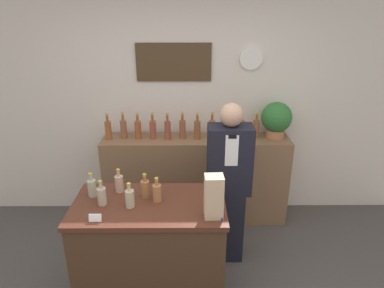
% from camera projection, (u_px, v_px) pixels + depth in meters
% --- Properties ---
extents(back_wall, '(5.20, 0.09, 2.70)m').
position_uv_depth(back_wall, '(186.00, 103.00, 3.92)').
color(back_wall, beige).
rests_on(back_wall, ground_plane).
extents(back_shelf, '(2.09, 0.41, 1.02)m').
position_uv_depth(back_shelf, '(196.00, 179.00, 3.99)').
color(back_shelf, brown).
rests_on(back_shelf, ground_plane).
extents(display_counter, '(1.20, 0.65, 0.95)m').
position_uv_depth(display_counter, '(151.00, 252.00, 2.86)').
color(display_counter, '#422B19').
rests_on(display_counter, ground_plane).
extents(shopkeeper, '(0.41, 0.26, 1.61)m').
position_uv_depth(shopkeeper, '(228.00, 186.00, 3.23)').
color(shopkeeper, black).
rests_on(shopkeeper, ground_plane).
extents(potted_plant, '(0.34, 0.34, 0.40)m').
position_uv_depth(potted_plant, '(276.00, 119.00, 3.75)').
color(potted_plant, '#B27047').
rests_on(potted_plant, back_shelf).
extents(paper_bag, '(0.14, 0.12, 0.33)m').
position_uv_depth(paper_bag, '(214.00, 197.00, 2.45)').
color(paper_bag, tan).
rests_on(paper_bag, display_counter).
extents(tape_dispenser, '(0.09, 0.06, 0.07)m').
position_uv_depth(tape_dispenser, '(217.00, 215.00, 2.48)').
color(tape_dispenser, '#1E4799').
rests_on(tape_dispenser, display_counter).
extents(price_card_left, '(0.09, 0.02, 0.06)m').
position_uv_depth(price_card_left, '(95.00, 218.00, 2.44)').
color(price_card_left, white).
rests_on(price_card_left, display_counter).
extents(counter_bottle_0, '(0.07, 0.07, 0.20)m').
position_uv_depth(counter_bottle_0, '(92.00, 187.00, 2.75)').
color(counter_bottle_0, '#ADA788').
rests_on(counter_bottle_0, display_counter).
extents(counter_bottle_1, '(0.07, 0.07, 0.20)m').
position_uv_depth(counter_bottle_1, '(102.00, 196.00, 2.64)').
color(counter_bottle_1, tan).
rests_on(counter_bottle_1, display_counter).
extents(counter_bottle_2, '(0.07, 0.07, 0.20)m').
position_uv_depth(counter_bottle_2, '(119.00, 183.00, 2.82)').
color(counter_bottle_2, tan).
rests_on(counter_bottle_2, display_counter).
extents(counter_bottle_3, '(0.07, 0.07, 0.20)m').
position_uv_depth(counter_bottle_3, '(130.00, 198.00, 2.60)').
color(counter_bottle_3, tan).
rests_on(counter_bottle_3, display_counter).
extents(counter_bottle_4, '(0.07, 0.07, 0.20)m').
position_uv_depth(counter_bottle_4, '(145.00, 188.00, 2.74)').
color(counter_bottle_4, '#A06639').
rests_on(counter_bottle_4, display_counter).
extents(counter_bottle_5, '(0.07, 0.07, 0.20)m').
position_uv_depth(counter_bottle_5, '(157.00, 192.00, 2.68)').
color(counter_bottle_5, '#A66D3F').
rests_on(counter_bottle_5, display_counter).
extents(shelf_bottle_0, '(0.07, 0.07, 0.30)m').
position_uv_depth(shelf_bottle_0, '(108.00, 129.00, 3.74)').
color(shelf_bottle_0, brown).
rests_on(shelf_bottle_0, back_shelf).
extents(shelf_bottle_1, '(0.07, 0.07, 0.30)m').
position_uv_depth(shelf_bottle_1, '(124.00, 128.00, 3.77)').
color(shelf_bottle_1, brown).
rests_on(shelf_bottle_1, back_shelf).
extents(shelf_bottle_2, '(0.07, 0.07, 0.30)m').
position_uv_depth(shelf_bottle_2, '(138.00, 129.00, 3.75)').
color(shelf_bottle_2, brown).
rests_on(shelf_bottle_2, back_shelf).
extents(shelf_bottle_3, '(0.07, 0.07, 0.30)m').
position_uv_depth(shelf_bottle_3, '(153.00, 129.00, 3.75)').
color(shelf_bottle_3, brown).
rests_on(shelf_bottle_3, back_shelf).
extents(shelf_bottle_4, '(0.07, 0.07, 0.30)m').
position_uv_depth(shelf_bottle_4, '(168.00, 129.00, 3.74)').
color(shelf_bottle_4, brown).
rests_on(shelf_bottle_4, back_shelf).
extents(shelf_bottle_5, '(0.07, 0.07, 0.30)m').
position_uv_depth(shelf_bottle_5, '(182.00, 129.00, 3.77)').
color(shelf_bottle_5, brown).
rests_on(shelf_bottle_5, back_shelf).
extents(shelf_bottle_6, '(0.07, 0.07, 0.30)m').
position_uv_depth(shelf_bottle_6, '(197.00, 129.00, 3.74)').
color(shelf_bottle_6, brown).
rests_on(shelf_bottle_6, back_shelf).
extents(shelf_bottle_7, '(0.07, 0.07, 0.30)m').
position_uv_depth(shelf_bottle_7, '(212.00, 128.00, 3.77)').
color(shelf_bottle_7, brown).
rests_on(shelf_bottle_7, back_shelf).
extents(shelf_bottle_8, '(0.07, 0.07, 0.30)m').
position_uv_depth(shelf_bottle_8, '(227.00, 129.00, 3.77)').
color(shelf_bottle_8, brown).
rests_on(shelf_bottle_8, back_shelf).
extents(shelf_bottle_9, '(0.07, 0.07, 0.30)m').
position_uv_depth(shelf_bottle_9, '(241.00, 129.00, 3.76)').
color(shelf_bottle_9, brown).
rests_on(shelf_bottle_9, back_shelf).
extents(shelf_bottle_10, '(0.07, 0.07, 0.30)m').
position_uv_depth(shelf_bottle_10, '(256.00, 128.00, 3.78)').
color(shelf_bottle_10, brown).
rests_on(shelf_bottle_10, back_shelf).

